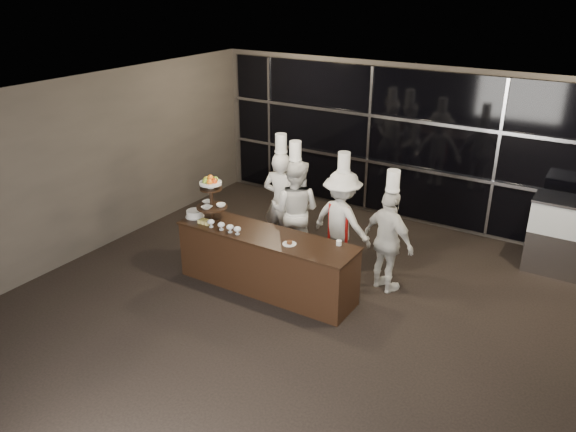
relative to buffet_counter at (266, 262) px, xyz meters
The scene contains 13 objects.
room 2.07m from the buffet_counter, 48.14° to the right, with size 10.00×10.00×10.00m.
window_wall 3.93m from the buffet_counter, 71.58° to the left, with size 8.60×0.10×2.80m.
buffet_counter is the anchor object (origin of this frame).
display_stand 1.33m from the buffet_counter, behind, with size 0.48×0.48×0.74m.
compotes 0.83m from the buffet_counter, 159.48° to the right, with size 0.61×0.11×0.12m.
layer_cake 1.41m from the buffet_counter, behind, with size 0.30×0.30×0.11m.
pastry_squares 1.14m from the buffet_counter, behind, with size 0.19×0.13×0.05m.
small_plate 0.67m from the buffet_counter, 11.98° to the right, with size 0.20×0.20×0.05m.
chef_cup 1.21m from the buffet_counter, 13.03° to the left, with size 0.08×0.08×0.07m, color white.
chef_a 1.40m from the buffet_counter, 112.58° to the left, with size 0.70×0.50×2.09m.
chef_b 1.16m from the buffet_counter, 97.73° to the left, with size 0.98×0.84×2.06m.
chef_c 1.41m from the buffet_counter, 61.32° to the left, with size 1.19×0.82×1.98m.
chef_d 1.85m from the buffet_counter, 31.74° to the left, with size 1.03×0.72×1.92m.
Camera 1 is at (3.04, -4.85, 4.44)m, focal length 35.00 mm.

